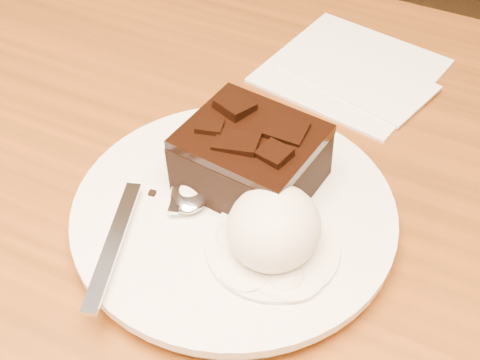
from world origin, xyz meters
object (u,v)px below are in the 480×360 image
at_px(plate, 234,217).
at_px(napkin, 351,70).
at_px(spoon, 191,194).
at_px(ice_cream_scoop, 274,227).
at_px(brownie, 251,161).

height_order(plate, napkin, plate).
xyz_separation_m(plate, napkin, (0.01, 0.23, -0.01)).
relative_size(spoon, napkin, 1.16).
relative_size(plate, ice_cream_scoop, 3.54).
bearing_deg(ice_cream_scoop, plate, 151.90).
relative_size(brownie, ice_cream_scoop, 1.39).
relative_size(brownie, spoon, 0.55).
bearing_deg(plate, ice_cream_scoop, -28.10).
relative_size(ice_cream_scoop, spoon, 0.39).
distance_m(spoon, napkin, 0.24).
bearing_deg(spoon, plate, -8.71).
distance_m(plate, brownie, 0.04).
xyz_separation_m(brownie, spoon, (-0.03, -0.04, -0.02)).
height_order(ice_cream_scoop, spoon, ice_cream_scoop).
xyz_separation_m(ice_cream_scoop, spoon, (-0.07, 0.02, -0.02)).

